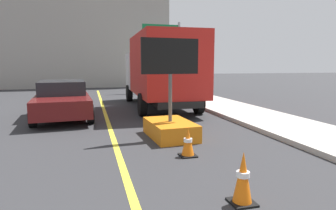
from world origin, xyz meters
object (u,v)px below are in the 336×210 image
(traffic_cone_near_sign, at_px, (243,178))
(traffic_cone_mid_lane, at_px, (188,142))
(box_truck, at_px, (160,69))
(highway_guide_sign, at_px, (169,44))
(arrow_board_trailer, at_px, (170,120))
(pickup_car, at_px, (63,99))

(traffic_cone_near_sign, xyz_separation_m, traffic_cone_mid_lane, (-0.05, 2.28, -0.07))
(traffic_cone_mid_lane, bearing_deg, box_truck, 81.05)
(box_truck, distance_m, highway_guide_sign, 7.85)
(box_truck, relative_size, traffic_cone_mid_lane, 11.60)
(box_truck, xyz_separation_m, traffic_cone_near_sign, (-1.08, -9.42, -1.40))
(arrow_board_trailer, height_order, box_truck, box_truck)
(pickup_car, xyz_separation_m, traffic_cone_near_sign, (3.11, -8.08, -0.31))
(arrow_board_trailer, distance_m, traffic_cone_mid_lane, 1.72)
(box_truck, distance_m, pickup_car, 4.53)
(box_truck, distance_m, traffic_cone_mid_lane, 7.37)
(traffic_cone_near_sign, bearing_deg, arrow_board_trailer, 89.64)
(box_truck, bearing_deg, highway_guide_sign, 71.86)
(pickup_car, xyz_separation_m, highway_guide_sign, (6.58, 8.63, 2.73))
(arrow_board_trailer, bearing_deg, pickup_car, 127.43)
(pickup_car, height_order, traffic_cone_near_sign, pickup_car)
(traffic_cone_near_sign, bearing_deg, pickup_car, 111.06)
(highway_guide_sign, bearing_deg, traffic_cone_near_sign, -101.73)
(box_truck, bearing_deg, pickup_car, -162.34)
(highway_guide_sign, height_order, traffic_cone_near_sign, highway_guide_sign)
(highway_guide_sign, distance_m, traffic_cone_mid_lane, 15.18)
(highway_guide_sign, bearing_deg, traffic_cone_mid_lane, -103.69)
(box_truck, height_order, traffic_cone_near_sign, box_truck)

